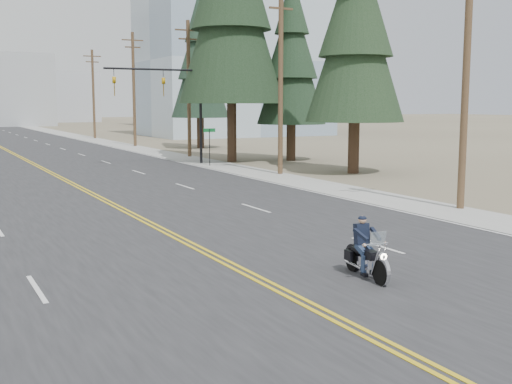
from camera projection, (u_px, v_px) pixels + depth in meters
name	position (u px, v px, depth m)	size (l,w,h in m)	color
ground_plane	(309.00, 306.00, 13.82)	(400.00, 400.00, 0.00)	#776D56
sidewalk_right	(87.00, 139.00, 80.50)	(3.00, 200.00, 0.01)	#A5A5A0
traffic_mast_right	(174.00, 95.00, 45.34)	(7.10, 0.26, 7.00)	black
street_sign	(209.00, 140.00, 44.86)	(0.90, 0.06, 2.62)	black
utility_pole_a	(466.00, 69.00, 25.82)	(2.20, 0.30, 11.00)	brown
utility_pole_b	(281.00, 76.00, 38.93)	(2.20, 0.30, 11.50)	brown
utility_pole_c	(189.00, 86.00, 52.12)	(2.20, 0.30, 11.00)	brown
utility_pole_d	(134.00, 87.00, 65.24)	(2.20, 0.30, 11.50)	brown
utility_pole_e	(93.00, 93.00, 80.18)	(2.20, 0.30, 11.00)	brown
glass_building	(234.00, 62.00, 88.59)	(24.00, 16.00, 20.00)	#9EB5CC
haze_bldg_b	(3.00, 90.00, 126.16)	(18.00, 14.00, 14.00)	#ADB2B7
haze_bldg_c	(182.00, 80.00, 127.48)	(16.00, 12.00, 18.00)	#B7BCC6
haze_bldg_e	(65.00, 97.00, 156.05)	(14.00, 14.00, 12.00)	#B7BCC6
motorcyclist	(367.00, 248.00, 15.93)	(0.85, 1.97, 1.54)	black
conifer_near	(356.00, 22.00, 39.04)	(6.10, 6.10, 16.15)	#382619
conifer_mid	(292.00, 54.00, 48.34)	(5.26, 5.26, 14.02)	#382619
conifer_far	(200.00, 59.00, 62.01)	(5.62, 5.62, 15.06)	#382619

